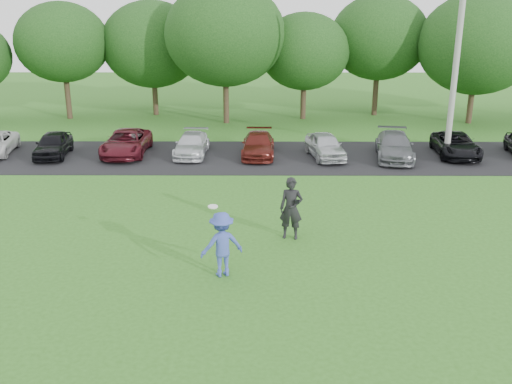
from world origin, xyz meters
TOP-DOWN VIEW (x-y plane):
  - ground at (0.00, 0.00)m, footprint 100.00×100.00m
  - parking_lot at (0.00, 13.00)m, footprint 32.00×6.50m
  - utility_pole at (9.29, 12.66)m, footprint 0.28×0.28m
  - frisbee_player at (-0.93, -0.00)m, footprint 1.37×1.06m
  - camera_bystander at (1.13, 2.68)m, footprint 0.81×0.60m
  - parked_cars at (-0.28, 13.14)m, footprint 28.69×5.10m
  - tree_row at (1.51, 22.76)m, footprint 42.39×9.85m

SIDE VIEW (x-z plane):
  - ground at x=0.00m, z-range 0.00..0.00m
  - parking_lot at x=0.00m, z-range 0.00..0.03m
  - parked_cars at x=-0.28m, z-range 0.00..1.23m
  - frisbee_player at x=-0.93m, z-range -0.13..2.00m
  - camera_bystander at x=1.13m, z-range 0.00..2.03m
  - tree_row at x=1.51m, z-range 0.59..9.23m
  - utility_pole at x=9.29m, z-range 0.00..9.97m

